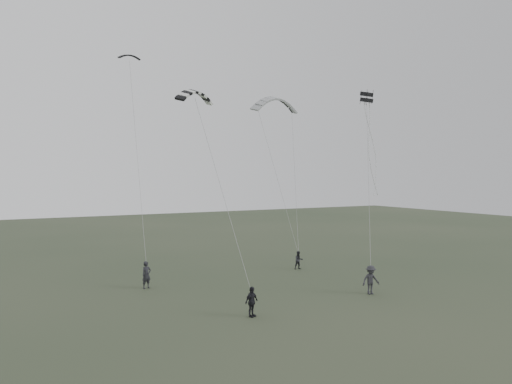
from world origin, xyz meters
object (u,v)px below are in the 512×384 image
flyer_center (252,302)px  kite_box (367,97)px  kite_striped (195,92)px  kite_pale_large (275,98)px  kite_dark_small (129,55)px  flyer_far (371,280)px  flyer_right (299,260)px  flyer_left (147,275)px

flyer_center → kite_box: size_ratio=2.24×
kite_striped → flyer_center: bearing=-95.1°
flyer_center → kite_pale_large: 23.08m
flyer_center → kite_pale_large: bearing=32.5°
kite_dark_small → kite_box: bearing=-31.0°
flyer_far → kite_pale_large: (1.38, 14.37, 13.68)m
kite_striped → kite_dark_small: bearing=76.0°
kite_box → flyer_right: bearing=113.4°
kite_pale_large → kite_striped: (-11.97, -10.58, -1.88)m
kite_pale_large → flyer_left: bearing=-158.5°
flyer_left → kite_pale_large: kite_pale_large is taller
kite_striped → kite_box: 14.22m
flyer_right → flyer_far: bearing=-79.5°
flyer_left → kite_striped: bearing=-87.9°
flyer_right → kite_pale_large: kite_pale_large is taller
kite_pale_large → kite_striped: size_ratio=1.73×
flyer_right → flyer_center: bearing=-119.7°
kite_striped → kite_pale_large: bearing=19.5°
kite_pale_large → kite_box: kite_pale_large is taller
kite_dark_small → kite_striped: kite_dark_small is taller
flyer_right → kite_striped: kite_striped is taller
flyer_left → flyer_right: 12.90m
kite_dark_small → kite_box: kite_dark_small is taller
kite_striped → flyer_right: bearing=4.3°
kite_pale_large → kite_box: (2.21, -9.73, -1.05)m
flyer_left → flyer_center: 9.89m
kite_dark_small → kite_pale_large: 13.55m
flyer_right → kite_striped: size_ratio=0.57×
flyer_center → kite_striped: size_ratio=0.63×
flyer_center → flyer_far: (9.19, 0.82, 0.10)m
flyer_right → kite_striped: (-11.22, -5.55, 11.99)m
kite_dark_small → flyer_right: bearing=-19.8°
kite_striped → flyer_left: bearing=87.2°
flyer_center → kite_pale_large: kite_pale_large is taller
flyer_left → kite_striped: (1.66, -4.79, 11.81)m
flyer_right → kite_striped: 17.33m
flyer_far → kite_pale_large: size_ratio=0.41×
kite_pale_large → flyer_center: bearing=-126.3°
kite_dark_small → kite_striped: 10.73m
flyer_far → kite_dark_small: size_ratio=1.14×
flyer_right → kite_box: size_ratio=2.01×
flyer_left → kite_dark_small: kite_dark_small is taller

